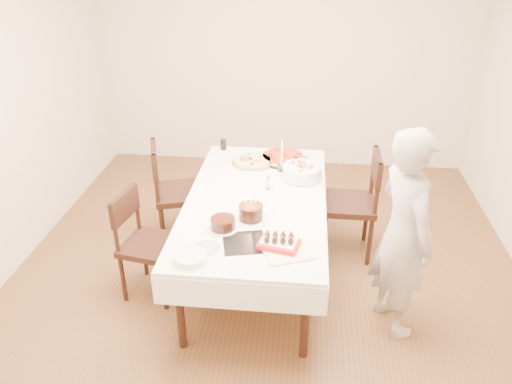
# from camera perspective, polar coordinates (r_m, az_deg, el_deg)

# --- Properties ---
(floor) EXTENTS (5.00, 5.00, 0.00)m
(floor) POSITION_cam_1_polar(r_m,az_deg,el_deg) (4.45, 1.17, -9.80)
(floor) COLOR brown
(floor) RESTS_ON ground
(wall_back) EXTENTS (4.50, 0.04, 2.70)m
(wall_back) POSITION_cam_1_polar(r_m,az_deg,el_deg) (6.17, 3.38, 15.07)
(wall_back) COLOR beige
(wall_back) RESTS_ON floor
(dining_table) EXTENTS (1.72, 2.38, 0.75)m
(dining_table) POSITION_cam_1_polar(r_m,az_deg,el_deg) (4.30, 0.00, -5.14)
(dining_table) COLOR silver
(dining_table) RESTS_ON floor
(chair_right_savory) EXTENTS (0.52, 0.52, 1.02)m
(chair_right_savory) POSITION_cam_1_polar(r_m,az_deg,el_deg) (4.60, 10.49, -1.33)
(chair_right_savory) COLOR #321910
(chair_right_savory) RESTS_ON floor
(chair_left_savory) EXTENTS (0.65, 0.65, 1.01)m
(chair_left_savory) POSITION_cam_1_polar(r_m,az_deg,el_deg) (4.77, -8.57, -0.10)
(chair_left_savory) COLOR #321910
(chair_left_savory) RESTS_ON floor
(chair_left_dessert) EXTENTS (0.55, 0.55, 0.91)m
(chair_left_dessert) POSITION_cam_1_polar(r_m,az_deg,el_deg) (4.13, -11.91, -5.99)
(chair_left_dessert) COLOR #321910
(chair_left_dessert) RESTS_ON floor
(person) EXTENTS (0.58, 0.69, 1.61)m
(person) POSITION_cam_1_polar(r_m,az_deg,el_deg) (3.69, 16.49, -4.66)
(person) COLOR #A39F9A
(person) RESTS_ON floor
(pizza_white) EXTENTS (0.52, 0.52, 0.04)m
(pizza_white) POSITION_cam_1_polar(r_m,az_deg,el_deg) (4.72, -0.35, 3.53)
(pizza_white) COLOR beige
(pizza_white) RESTS_ON dining_table
(pizza_pepperoni) EXTENTS (0.60, 0.60, 0.04)m
(pizza_pepperoni) POSITION_cam_1_polar(r_m,az_deg,el_deg) (4.81, 3.08, 3.99)
(pizza_pepperoni) COLOR red
(pizza_pepperoni) RESTS_ON dining_table
(red_placemat) EXTENTS (0.31, 0.31, 0.01)m
(red_placemat) POSITION_cam_1_polar(r_m,az_deg,el_deg) (4.49, 5.57, 1.77)
(red_placemat) COLOR #B21E1E
(red_placemat) RESTS_ON dining_table
(pasta_bowl) EXTENTS (0.39, 0.39, 0.11)m
(pasta_bowl) POSITION_cam_1_polar(r_m,az_deg,el_deg) (4.43, 5.26, 2.30)
(pasta_bowl) COLOR white
(pasta_bowl) RESTS_ON dining_table
(taper_candle) EXTENTS (0.07, 0.07, 0.30)m
(taper_candle) POSITION_cam_1_polar(r_m,az_deg,el_deg) (4.52, 2.98, 4.15)
(taper_candle) COLOR white
(taper_candle) RESTS_ON dining_table
(shaker_pair) EXTENTS (0.10, 0.10, 0.10)m
(shaker_pair) POSITION_cam_1_polar(r_m,az_deg,el_deg) (4.23, 1.38, 0.88)
(shaker_pair) COLOR white
(shaker_pair) RESTS_ON dining_table
(cola_glass) EXTENTS (0.08, 0.08, 0.11)m
(cola_glass) POSITION_cam_1_polar(r_m,az_deg,el_deg) (5.02, -3.75, 5.44)
(cola_glass) COLOR black
(cola_glass) RESTS_ON dining_table
(layer_cake) EXTENTS (0.24, 0.24, 0.09)m
(layer_cake) POSITION_cam_1_polar(r_m,az_deg,el_deg) (3.68, -3.81, -3.65)
(layer_cake) COLOR #32160C
(layer_cake) RESTS_ON dining_table
(cake_board) EXTENTS (0.35, 0.35, 0.01)m
(cake_board) POSITION_cam_1_polar(r_m,az_deg,el_deg) (3.55, -1.35, -5.85)
(cake_board) COLOR black
(cake_board) RESTS_ON dining_table
(birthday_cake) EXTENTS (0.21, 0.21, 0.17)m
(birthday_cake) POSITION_cam_1_polar(r_m,az_deg,el_deg) (3.78, -0.59, -1.82)
(birthday_cake) COLOR #331A0E
(birthday_cake) RESTS_ON dining_table
(strawberry_box) EXTENTS (0.31, 0.24, 0.07)m
(strawberry_box) POSITION_cam_1_polar(r_m,az_deg,el_deg) (3.48, 2.62, -5.90)
(strawberry_box) COLOR red
(strawberry_box) RESTS_ON dining_table
(box_lid) EXTENTS (0.38, 0.32, 0.03)m
(box_lid) POSITION_cam_1_polar(r_m,az_deg,el_deg) (3.44, 3.71, -7.14)
(box_lid) COLOR beige
(box_lid) RESTS_ON dining_table
(plate_stack) EXTENTS (0.29, 0.29, 0.05)m
(plate_stack) POSITION_cam_1_polar(r_m,az_deg,el_deg) (3.39, -7.50, -7.40)
(plate_stack) COLOR white
(plate_stack) RESTS_ON dining_table
(china_plate) EXTENTS (0.22, 0.22, 0.01)m
(china_plate) POSITION_cam_1_polar(r_m,az_deg,el_deg) (3.51, -5.62, -6.38)
(china_plate) COLOR white
(china_plate) RESTS_ON dining_table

